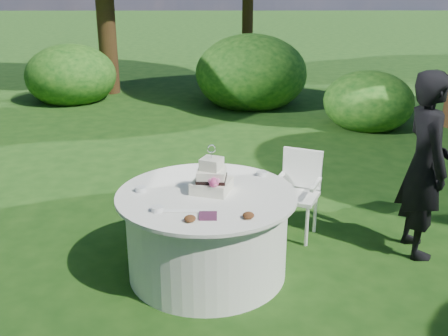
{
  "coord_description": "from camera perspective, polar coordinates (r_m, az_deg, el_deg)",
  "views": [
    {
      "loc": [
        0.11,
        -4.15,
        2.51
      ],
      "look_at": [
        0.15,
        0.0,
        1.0
      ],
      "focal_mm": 42.0,
      "sensor_mm": 36.0,
      "label": 1
    }
  ],
  "objects": [
    {
      "name": "cake",
      "position": [
        4.49,
        -1.34,
        -1.21
      ],
      "size": [
        0.39,
        0.39,
        0.42
      ],
      "color": "white",
      "rests_on": "table"
    },
    {
      "name": "petal_cups",
      "position": [
        4.01,
        -0.5,
        -5.34
      ],
      "size": [
        0.54,
        0.14,
        0.05
      ],
      "color": "#562D16",
      "rests_on": "table"
    },
    {
      "name": "feather_plume",
      "position": [
        4.17,
        -4.58,
        -4.64
      ],
      "size": [
        0.48,
        0.07,
        0.01
      ],
      "primitive_type": "ellipsoid",
      "color": "white",
      "rests_on": "table"
    },
    {
      "name": "guest",
      "position": [
        5.17,
        21.03,
        0.29
      ],
      "size": [
        0.43,
        0.65,
        1.76
      ],
      "primitive_type": "imported",
      "rotation": [
        0.0,
        0.0,
        1.59
      ],
      "color": "black",
      "rests_on": "ground"
    },
    {
      "name": "chair",
      "position": [
        5.36,
        8.13,
        -2.02
      ],
      "size": [
        0.54,
        0.54,
        0.88
      ],
      "color": "white",
      "rests_on": "ground"
    },
    {
      "name": "ground",
      "position": [
        4.85,
        -1.81,
        -11.18
      ],
      "size": [
        80.0,
        80.0,
        0.0
      ],
      "primitive_type": "plane",
      "color": "#15370F",
      "rests_on": "ground"
    },
    {
      "name": "table",
      "position": [
        4.66,
        -1.86,
        -7.09
      ],
      "size": [
        1.56,
        1.56,
        0.77
      ],
      "color": "white",
      "rests_on": "ground"
    },
    {
      "name": "votives",
      "position": [
        4.53,
        -3.8,
        -2.35
      ],
      "size": [
        1.17,
        0.89,
        0.04
      ],
      "color": "white",
      "rests_on": "table"
    },
    {
      "name": "napkins",
      "position": [
        4.06,
        -1.76,
        -5.23
      ],
      "size": [
        0.14,
        0.14,
        0.02
      ],
      "primitive_type": "cube",
      "color": "#4C203D",
      "rests_on": "table"
    }
  ]
}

